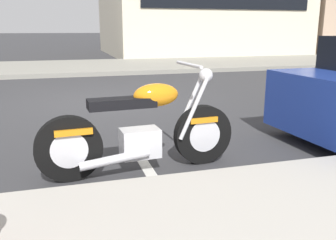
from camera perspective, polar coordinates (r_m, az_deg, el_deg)
name	(u,v)px	position (r m, az deg, el deg)	size (l,w,h in m)	color
ground_plane	(106,102)	(7.62, -9.75, 2.78)	(260.00, 260.00, 0.00)	#333335
parking_stall_stripe	(144,163)	(4.13, -3.79, -6.76)	(0.12, 2.20, 0.01)	silver
parked_motorcycle	(142,131)	(3.79, -4.12, -1.80)	(2.11, 0.62, 1.13)	black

